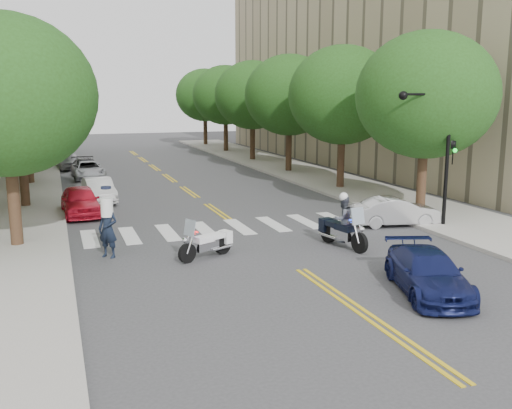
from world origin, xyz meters
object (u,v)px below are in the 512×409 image
motorcycle_police (342,223)px  officer_standing (108,229)px  motorcycle_parked (210,243)px  convertible (396,211)px  sedan_blue (428,273)px

motorcycle_police → officer_standing: bearing=-21.7°
motorcycle_parked → convertible: (8.88, 2.08, 0.11)m
motorcycle_parked → convertible: 9.12m
officer_standing → sedan_blue: officer_standing is taller
officer_standing → sedan_blue: size_ratio=0.48×
motorcycle_parked → convertible: size_ratio=0.57×
motorcycle_police → motorcycle_parked: size_ratio=1.18×
motorcycle_parked → officer_standing: 3.56m
motorcycle_parked → sedan_blue: bearing=-164.6°
officer_standing → convertible: bearing=45.5°
sedan_blue → motorcycle_police: bearing=106.5°
convertible → motorcycle_parked: bearing=113.8°
convertible → sedan_blue: bearing=163.3°
convertible → sedan_blue: convertible is taller
motorcycle_parked → sedan_blue: size_ratio=0.51×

